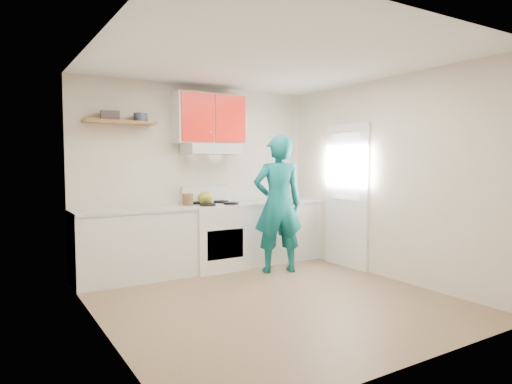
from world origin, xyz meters
TOP-DOWN VIEW (x-y plane):
  - floor at (0.00, 0.00)m, footprint 3.80×3.80m
  - ceiling at (0.00, 0.00)m, footprint 3.60×3.80m
  - back_wall at (0.00, 1.90)m, footprint 3.60×0.04m
  - front_wall at (0.00, -1.90)m, footprint 3.60×0.04m
  - left_wall at (-1.80, 0.00)m, footprint 0.04×3.80m
  - right_wall at (1.80, 0.00)m, footprint 0.04×3.80m
  - door at (1.78, 0.70)m, footprint 0.05×0.85m
  - door_glass at (1.75, 0.70)m, footprint 0.01×0.55m
  - counter_left at (-1.04, 1.60)m, footprint 1.52×0.60m
  - counter_right at (1.14, 1.60)m, footprint 1.32×0.60m
  - stove at (0.10, 1.57)m, footprint 0.76×0.65m
  - range_hood at (0.10, 1.68)m, footprint 0.76×0.44m
  - upper_cabinets at (0.10, 1.73)m, footprint 1.02×0.33m
  - shelf at (-1.15, 1.75)m, footprint 0.90×0.30m
  - books at (-1.27, 1.75)m, footprint 0.25×0.20m
  - tin at (-0.89, 1.74)m, footprint 0.19×0.19m
  - kettle at (-0.03, 1.60)m, footprint 0.28×0.28m
  - crock at (-0.30, 1.60)m, footprint 0.17×0.17m
  - cutting_board at (1.08, 1.52)m, footprint 0.34×0.27m
  - silicone_mat at (1.62, 1.57)m, footprint 0.30×0.25m
  - person at (0.76, 0.96)m, footprint 0.79×0.64m

SIDE VIEW (x-z plane):
  - floor at x=0.00m, z-range 0.00..0.00m
  - counter_left at x=-1.04m, z-range 0.00..0.90m
  - counter_right at x=1.14m, z-range 0.00..0.90m
  - stove at x=0.10m, z-range 0.00..0.92m
  - silicone_mat at x=1.62m, z-range 0.90..0.91m
  - cutting_board at x=1.08m, z-range 0.90..0.92m
  - person at x=0.76m, z-range 0.00..1.87m
  - crock at x=-0.30m, z-range 0.90..1.08m
  - kettle at x=-0.03m, z-range 0.92..1.11m
  - door at x=1.78m, z-range 0.00..2.05m
  - back_wall at x=0.00m, z-range 0.00..2.60m
  - front_wall at x=0.00m, z-range 0.00..2.60m
  - left_wall at x=-1.80m, z-range 0.00..2.60m
  - right_wall at x=1.80m, z-range 0.00..2.60m
  - door_glass at x=1.75m, z-range 0.98..1.92m
  - range_hood at x=0.10m, z-range 1.62..1.77m
  - shelf at x=-1.15m, z-range 2.00..2.04m
  - tin at x=-0.89m, z-range 2.04..2.15m
  - books at x=-1.27m, z-range 2.04..2.15m
  - upper_cabinets at x=0.10m, z-range 1.77..2.47m
  - ceiling at x=0.00m, z-range 2.58..2.62m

